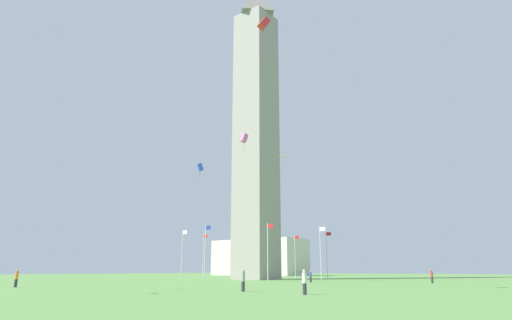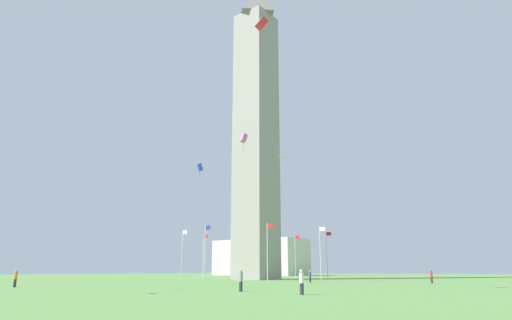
{
  "view_description": "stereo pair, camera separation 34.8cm",
  "coord_description": "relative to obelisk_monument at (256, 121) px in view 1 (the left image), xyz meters",
  "views": [
    {
      "loc": [
        49.12,
        -64.52,
        1.75
      ],
      "look_at": [
        0.0,
        0.0,
        22.44
      ],
      "focal_mm": 30.22,
      "sensor_mm": 36.0,
      "label": 1
    },
    {
      "loc": [
        49.4,
        -64.31,
        1.75
      ],
      "look_at": [
        0.0,
        0.0,
        22.44
      ],
      "focal_mm": 30.22,
      "sensor_mm": 36.0,
      "label": 2
    }
  ],
  "objects": [
    {
      "name": "ground_plane",
      "position": [
        0.0,
        0.0,
        -30.45
      ],
      "size": [
        260.0,
        260.0,
        0.0
      ],
      "primitive_type": "plane",
      "color": "#609347"
    },
    {
      "name": "obelisk_monument",
      "position": [
        0.0,
        0.0,
        0.0
      ],
      "size": [
        6.7,
        6.7,
        60.89
      ],
      "color": "gray",
      "rests_on": "ground"
    },
    {
      "name": "flagpole_n",
      "position": [
        13.52,
        0.0,
        -25.65
      ],
      "size": [
        1.12,
        0.14,
        8.79
      ],
      "color": "silver",
      "rests_on": "ground"
    },
    {
      "name": "flagpole_ne",
      "position": [
        9.58,
        9.52,
        -25.65
      ],
      "size": [
        1.12,
        0.14,
        8.79
      ],
      "color": "silver",
      "rests_on": "ground"
    },
    {
      "name": "flagpole_e",
      "position": [
        0.06,
        13.46,
        -25.65
      ],
      "size": [
        1.12,
        0.14,
        8.79
      ],
      "color": "silver",
      "rests_on": "ground"
    },
    {
      "name": "flagpole_se",
      "position": [
        -9.47,
        9.52,
        -25.65
      ],
      "size": [
        1.12,
        0.14,
        8.79
      ],
      "color": "silver",
      "rests_on": "ground"
    },
    {
      "name": "flagpole_s",
      "position": [
        -13.41,
        0.0,
        -25.65
      ],
      "size": [
        1.12,
        0.14,
        8.79
      ],
      "color": "silver",
      "rests_on": "ground"
    },
    {
      "name": "flagpole_sw",
      "position": [
        -9.47,
        -9.52,
        -25.65
      ],
      "size": [
        1.12,
        0.14,
        8.79
      ],
      "color": "silver",
      "rests_on": "ground"
    },
    {
      "name": "flagpole_w",
      "position": [
        0.06,
        -13.46,
        -25.65
      ],
      "size": [
        1.12,
        0.14,
        8.79
      ],
      "color": "silver",
      "rests_on": "ground"
    },
    {
      "name": "flagpole_nw",
      "position": [
        9.58,
        -9.52,
        -25.65
      ],
      "size": [
        1.12,
        0.14,
        8.79
      ],
      "color": "silver",
      "rests_on": "ground"
    },
    {
      "name": "person_red_shirt",
      "position": [
        31.93,
        -3.5,
        -29.56
      ],
      "size": [
        0.32,
        0.32,
        1.77
      ],
      "rotation": [
        0.0,
        0.0,
        3.59
      ],
      "color": "#2D2D38",
      "rests_on": "ground"
    },
    {
      "name": "person_gray_shirt",
      "position": [
        25.88,
        -35.76,
        -29.56
      ],
      "size": [
        0.32,
        0.32,
        1.78
      ],
      "rotation": [
        0.0,
        0.0,
        1.6
      ],
      "color": "#2D2D38",
      "rests_on": "ground"
    },
    {
      "name": "person_blue_shirt",
      "position": [
        17.02,
        -9.59,
        -29.63
      ],
      "size": [
        0.32,
        0.32,
        1.64
      ],
      "rotation": [
        0.0,
        0.0,
        2.89
      ],
      "color": "#2D2D38",
      "rests_on": "ground"
    },
    {
      "name": "person_white_shirt",
      "position": [
        32.34,
        -36.7,
        -29.56
      ],
      "size": [
        0.32,
        0.32,
        1.78
      ],
      "rotation": [
        0.0,
        0.0,
        2.73
      ],
      "color": "#2D2D38",
      "rests_on": "ground"
    },
    {
      "name": "person_orange_shirt",
      "position": [
        1.85,
        -43.03,
        -29.56
      ],
      "size": [
        0.32,
        0.32,
        1.79
      ],
      "rotation": [
        0.0,
        0.0,
        1.11
      ],
      "color": "#2D2D38",
      "rests_on": "ground"
    },
    {
      "name": "kite_red_box",
      "position": [
        28.66,
        -36.49,
        -7.08
      ],
      "size": [
        1.0,
        1.28,
        2.36
      ],
      "color": "red"
    },
    {
      "name": "kite_pink_box",
      "position": [
        9.95,
        -16.03,
        -9.36
      ],
      "size": [
        1.0,
        1.27,
        2.74
      ],
      "color": "pink"
    },
    {
      "name": "kite_blue_box",
      "position": [
        -0.11,
        -15.09,
        -12.3
      ],
      "size": [
        1.12,
        1.23,
        2.56
      ],
      "color": "blue"
    },
    {
      "name": "kite_white_diamond",
      "position": [
        8.18,
        -3.02,
        -9.36
      ],
      "size": [
        1.25,
        1.22,
        1.51
      ],
      "color": "white"
    },
    {
      "name": "distant_building",
      "position": [
        -34.72,
        47.31,
        -24.98
      ],
      "size": [
        29.54,
        12.92,
        10.93
      ],
      "color": "beige",
      "rests_on": "ground"
    }
  ]
}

